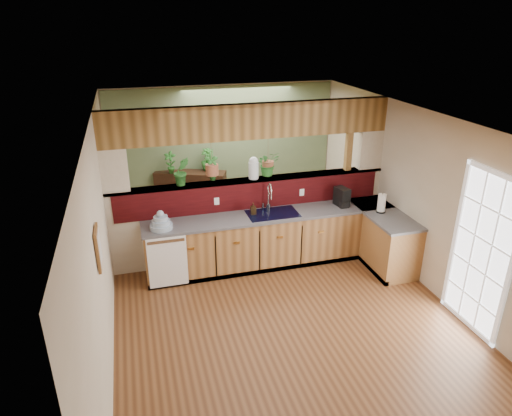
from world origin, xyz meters
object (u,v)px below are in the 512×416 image
object	(u,v)px
faucet	(269,196)
soap_dispenser	(253,209)
dish_stack	(161,223)
glass_jar	(254,168)
coffee_maker	(342,198)
paper_towel	(382,203)
shelving_console	(191,194)

from	to	relation	value
faucet	soap_dispenser	size ratio (longest dim) A/B	2.44
dish_stack	soap_dispenser	size ratio (longest dim) A/B	1.76
soap_dispenser	glass_jar	distance (m)	0.66
faucet	coffee_maker	world-z (taller)	faucet
faucet	glass_jar	distance (m)	0.51
dish_stack	faucet	bearing A→B (deg)	7.82
dish_stack	paper_towel	xyz separation A→B (m)	(3.47, -0.33, 0.06)
faucet	soap_dispenser	bearing A→B (deg)	-162.57
paper_towel	shelving_console	world-z (taller)	paper_towel
coffee_maker	dish_stack	bearing A→B (deg)	171.10
paper_towel	glass_jar	world-z (taller)	glass_jar
dish_stack	shelving_console	xyz separation A→B (m)	(0.77, 2.36, -0.49)
paper_towel	coffee_maker	bearing A→B (deg)	139.83
faucet	coffee_maker	bearing A→B (deg)	-7.07
faucet	shelving_console	bearing A→B (deg)	114.87
dish_stack	shelving_console	bearing A→B (deg)	72.02
dish_stack	paper_towel	bearing A→B (deg)	-5.41
coffee_maker	glass_jar	size ratio (longest dim) A/B	0.85
faucet	paper_towel	world-z (taller)	faucet
coffee_maker	paper_towel	world-z (taller)	paper_towel
paper_towel	dish_stack	bearing A→B (deg)	174.59
coffee_maker	glass_jar	xyz separation A→B (m)	(-1.42, 0.37, 0.53)
paper_towel	shelving_console	size ratio (longest dim) A/B	0.23
faucet	coffee_maker	distance (m)	1.24
faucet	dish_stack	bearing A→B (deg)	-172.18
coffee_maker	paper_towel	xyz separation A→B (m)	(0.49, -0.42, 0.01)
paper_towel	soap_dispenser	bearing A→B (deg)	166.58
shelving_console	soap_dispenser	bearing A→B (deg)	-49.67
faucet	glass_jar	world-z (taller)	glass_jar
coffee_maker	soap_dispenser	bearing A→B (deg)	167.04
coffee_maker	paper_towel	bearing A→B (deg)	-50.76
paper_towel	glass_jar	size ratio (longest dim) A/B	0.90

